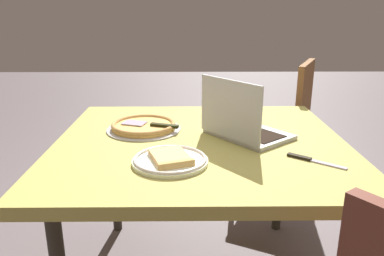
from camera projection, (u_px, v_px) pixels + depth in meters
name	position (u px, v px, depth m)	size (l,w,h in m)	color
dining_table	(200.00, 153.00, 1.59)	(1.19, 1.10, 0.72)	#AB9F4B
laptop	(242.00, 126.00, 1.58)	(0.39, 0.41, 0.26)	#BABCC2
pizza_plate	(170.00, 160.00, 1.34)	(0.27, 0.27, 0.04)	white
pizza_tray	(144.00, 126.00, 1.70)	(0.33, 0.33, 0.04)	#AAA9AC
table_knife	(310.00, 160.00, 1.36)	(0.18, 0.15, 0.01)	silver
chair_near	(284.00, 121.00, 2.49)	(0.56, 0.56, 0.92)	brown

